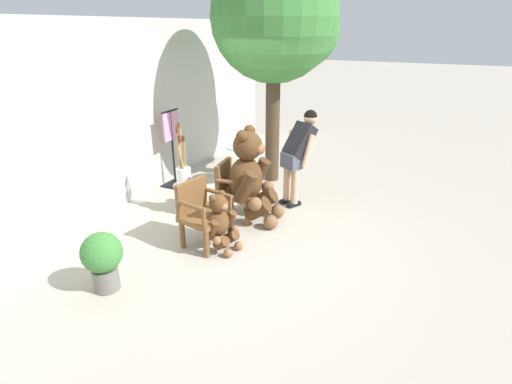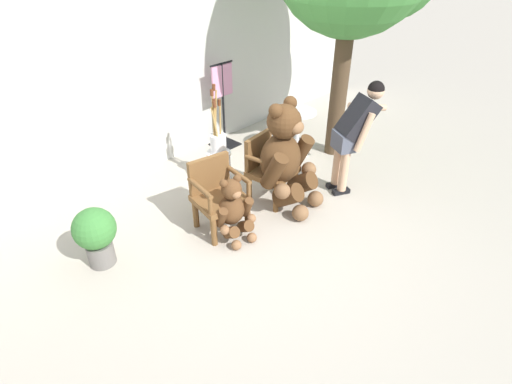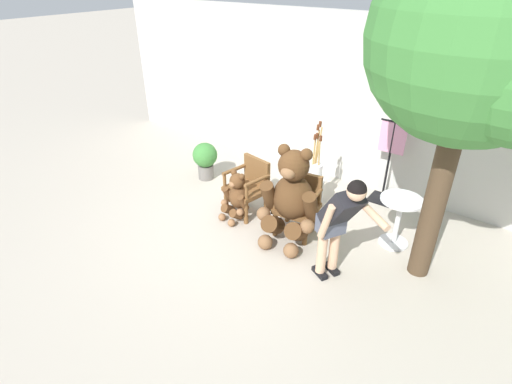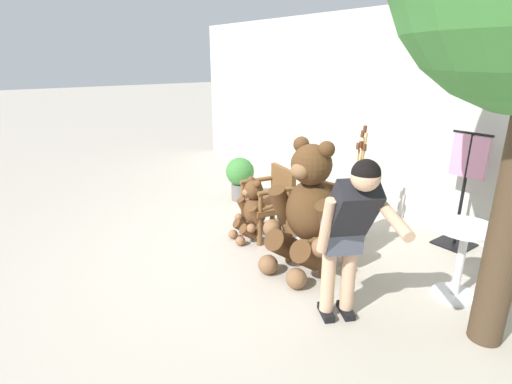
% 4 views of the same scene
% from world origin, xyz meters
% --- Properties ---
extents(ground_plane, '(60.00, 60.00, 0.00)m').
position_xyz_m(ground_plane, '(0.00, 0.00, 0.00)').
color(ground_plane, '#B2A899').
extents(back_wall, '(10.00, 0.16, 2.80)m').
position_xyz_m(back_wall, '(0.00, 2.40, 1.40)').
color(back_wall, beige).
rests_on(back_wall, ground).
extents(wooden_chair_left, '(0.64, 0.61, 0.86)m').
position_xyz_m(wooden_chair_left, '(-0.44, 0.47, 0.46)').
color(wooden_chair_left, brown).
rests_on(wooden_chair_left, ground).
extents(wooden_chair_right, '(0.62, 0.59, 0.86)m').
position_xyz_m(wooden_chair_right, '(0.45, 0.47, 0.46)').
color(wooden_chair_right, brown).
rests_on(wooden_chair_right, ground).
extents(teddy_bear_large, '(0.85, 0.84, 1.40)m').
position_xyz_m(teddy_bear_large, '(0.46, 0.21, 0.68)').
color(teddy_bear_large, '#4C3019').
rests_on(teddy_bear_large, ground).
extents(teddy_bear_small, '(0.48, 0.48, 0.78)m').
position_xyz_m(teddy_bear_small, '(-0.46, 0.18, 0.38)').
color(teddy_bear_small, brown).
rests_on(teddy_bear_small, ground).
extents(person_visitor, '(0.88, 0.51, 1.49)m').
position_xyz_m(person_visitor, '(1.35, -0.19, 0.90)').
color(person_visitor, black).
rests_on(person_visitor, ground).
extents(white_stool, '(0.34, 0.34, 0.46)m').
position_xyz_m(white_stool, '(0.27, 1.24, 0.36)').
color(white_stool, white).
rests_on(white_stool, ground).
extents(brush_bucket, '(0.22, 0.22, 0.94)m').
position_xyz_m(brush_bucket, '(0.27, 1.24, 0.66)').
color(brush_bucket, white).
rests_on(brush_bucket, white_stool).
extents(round_side_table, '(0.56, 0.56, 0.72)m').
position_xyz_m(round_side_table, '(1.70, 0.99, 0.45)').
color(round_side_table, silver).
rests_on(round_side_table, ground).
extents(potted_plant, '(0.44, 0.44, 0.68)m').
position_xyz_m(potted_plant, '(-1.75, 0.89, 0.40)').
color(potted_plant, slate).
rests_on(potted_plant, ground).
extents(clothing_display_stand, '(0.44, 0.40, 1.36)m').
position_xyz_m(clothing_display_stand, '(1.12, 2.06, 0.72)').
color(clothing_display_stand, black).
rests_on(clothing_display_stand, ground).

